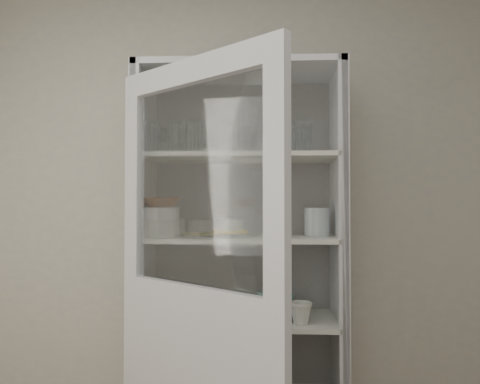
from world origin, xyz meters
The scene contains 33 objects.
wall_back centered at (0.00, 1.50, 1.30)m, with size 3.60×0.02×2.60m, color #B0ACA2.
pantry_cabinet centered at (0.20, 1.34, 0.94)m, with size 1.00×0.45×2.10m.
cupboard_door centered at (0.05, 0.77, 0.87)m, with size 0.73×0.60×2.00m.
tumbler_0 centered at (-0.21, 1.13, 1.73)m, with size 0.07×0.07×0.15m, color silver.
tumbler_1 centered at (-0.09, 1.12, 1.73)m, with size 0.07×0.07×0.14m, color silver.
tumbler_2 centered at (-0.01, 1.11, 1.74)m, with size 0.08×0.08×0.15m, color silver.
tumbler_3 centered at (0.14, 1.16, 1.73)m, with size 0.07×0.07×0.13m, color silver.
tumbler_4 centered at (0.38, 1.16, 1.73)m, with size 0.07×0.07×0.13m, color silver.
tumbler_5 centered at (0.51, 1.12, 1.74)m, with size 0.08×0.08×0.15m, color silver.
tumbler_6 centered at (0.44, 1.15, 1.74)m, with size 0.07×0.07×0.15m, color silver.
tumbler_7 centered at (-0.21, 1.30, 1.73)m, with size 0.07×0.07×0.15m, color silver.
tumbler_8 centered at (-0.11, 1.29, 1.74)m, with size 0.08×0.08×0.16m, color silver.
tumbler_9 centered at (-0.08, 1.30, 1.73)m, with size 0.07×0.07×0.14m, color silver.
tumbler_10 centered at (0.25, 1.26, 1.72)m, with size 0.06×0.06×0.13m, color silver.
tumbler_11 centered at (0.22, 1.29, 1.73)m, with size 0.07×0.07×0.15m, color silver.
goblet_0 centered at (-0.21, 1.36, 1.75)m, with size 0.08×0.08×0.17m, color silver, non-canonical shape.
goblet_1 centered at (0.12, 1.35, 1.75)m, with size 0.08×0.08×0.18m, color silver, non-canonical shape.
goblet_2 centered at (0.49, 1.39, 1.75)m, with size 0.08×0.08×0.17m, color silver, non-canonical shape.
goblet_3 centered at (0.52, 1.34, 1.75)m, with size 0.08×0.08×0.17m, color silver, non-canonical shape.
plate_stack_front centered at (-0.19, 1.22, 1.30)m, with size 0.21×0.21×0.08m, color silver.
plate_stack_back centered at (-0.21, 1.40, 1.30)m, with size 0.23×0.23×0.08m, color silver.
cream_bowl centered at (-0.19, 1.22, 1.37)m, with size 0.19×0.19×0.06m, color white.
terracotta_bowl centered at (-0.19, 1.22, 1.43)m, with size 0.20×0.20×0.05m, color #5F2F16.
glass_platter centered at (0.15, 1.26, 1.27)m, with size 0.30×0.30×0.02m, color silver.
yellow_trivet centered at (0.15, 1.26, 1.28)m, with size 0.16×0.16×0.01m, color yellow.
white_ramekin centered at (0.15, 1.26, 1.32)m, with size 0.13×0.13×0.06m, color silver.
grey_bowl_stack centered at (0.58, 1.27, 1.33)m, with size 0.12×0.12×0.14m, color #ADB6B8.
mug_blue centered at (0.42, 1.19, 0.90)m, with size 0.11×0.11×0.09m, color navy.
mug_teal centered at (0.41, 1.32, 0.91)m, with size 0.11×0.11×0.10m, color #1A6D74.
mug_white centered at (0.49, 1.14, 0.91)m, with size 0.11×0.11×0.10m, color silver.
teal_jar centered at (0.32, 1.32, 0.91)m, with size 0.09×0.09×0.10m.
measuring_cups centered at (-0.12, 1.21, 0.88)m, with size 0.10×0.10×0.04m, color #B5B5B5.
white_canister centered at (-0.21, 1.28, 0.93)m, with size 0.11×0.11×0.13m, color silver.
Camera 1 is at (0.33, -1.06, 1.42)m, focal length 35.00 mm.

